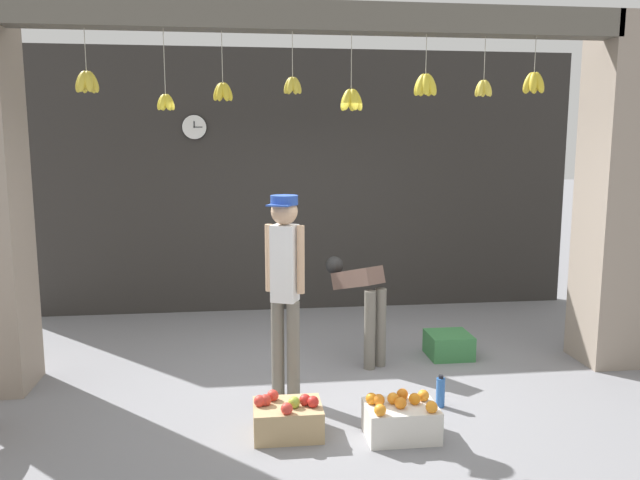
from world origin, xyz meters
TOP-DOWN VIEW (x-y plane):
  - ground_plane at (0.00, 0.00)m, footprint 60.00×60.00m
  - shop_back_wall at (0.00, 2.71)m, footprint 7.19×0.12m
  - shop_pillar_right at (2.94, 0.30)m, footprint 0.70×0.60m
  - storefront_awning at (0.02, 0.12)m, footprint 5.29×0.31m
  - shopkeeper at (-0.37, -0.25)m, footprint 0.32×0.31m
  - worker_stooping at (0.43, 0.57)m, footprint 0.53×0.72m
  - fruit_crate_oranges at (0.42, -1.06)m, footprint 0.53×0.38m
  - fruit_crate_apples at (-0.41, -0.92)m, footprint 0.51×0.39m
  - produce_box_green at (1.35, 0.60)m, footprint 0.43×0.42m
  - water_bottle at (0.88, -0.58)m, footprint 0.07×0.07m
  - wall_clock at (-1.29, 2.63)m, footprint 0.31×0.03m

SIDE VIEW (x-z plane):
  - ground_plane at x=0.00m, z-range 0.00..0.00m
  - produce_box_green at x=1.35m, z-range 0.00..0.24m
  - water_bottle at x=0.88m, z-range -0.01..0.26m
  - fruit_crate_apples at x=-0.41m, z-range -0.03..0.29m
  - fruit_crate_oranges at x=0.42m, z-range -0.02..0.30m
  - worker_stooping at x=0.43m, z-range 0.16..1.17m
  - shopkeeper at x=-0.37m, z-range 0.17..1.91m
  - shop_back_wall at x=0.00m, z-range 0.00..3.32m
  - shop_pillar_right at x=2.94m, z-range 0.00..3.32m
  - wall_clock at x=-1.29m, z-range 2.20..2.51m
  - storefront_awning at x=0.02m, z-range 2.69..3.59m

